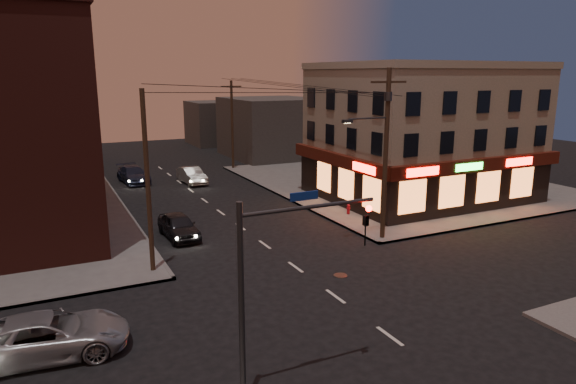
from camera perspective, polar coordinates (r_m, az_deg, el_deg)
ground at (r=23.70m, az=5.30°, el=-11.48°), size 120.00×120.00×0.00m
sidewalk_ne at (r=48.49m, az=11.89°, el=1.15°), size 24.00×28.00×0.15m
pizza_building at (r=42.12m, az=14.63°, el=6.51°), size 15.85×12.85×10.50m
bg_building_ne_a at (r=62.12m, az=-1.80°, el=7.17°), size 10.00×12.00×7.00m
bg_building_nw at (r=60.66m, az=-27.61°, el=6.04°), size 9.00×10.00×8.00m
bg_building_ne_b at (r=74.44m, az=-7.69°, el=7.64°), size 8.00×8.00×6.00m
utility_pole_main at (r=30.42m, az=10.67°, el=5.14°), size 4.20×0.44×10.00m
utility_pole_far at (r=53.78m, az=-6.22°, el=7.43°), size 0.26×0.26×9.00m
utility_pole_west at (r=25.79m, az=-15.33°, el=1.01°), size 0.24×0.24×9.00m
traffic_signal at (r=15.10m, az=-1.55°, el=-8.96°), size 4.49×0.32×6.47m
suv_cross at (r=20.64m, az=-25.18°, el=-14.26°), size 5.83×3.16×1.55m
sedan_near at (r=32.08m, az=-12.06°, el=-3.69°), size 1.98×4.47×1.49m
sedan_mid at (r=47.72m, az=-10.64°, el=1.82°), size 1.89×4.58×1.47m
sedan_far at (r=49.31m, az=-16.81°, el=1.87°), size 2.64×5.38×1.51m
fire_hydrant at (r=36.39m, az=6.72°, el=-1.84°), size 0.31×0.31×0.72m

